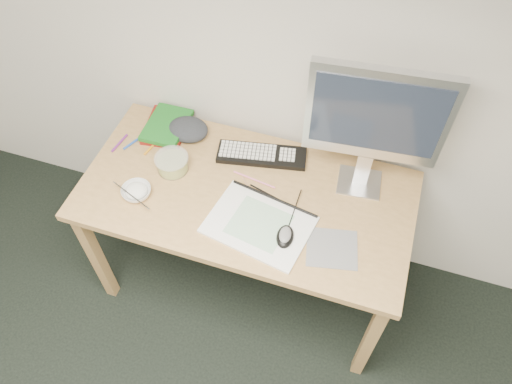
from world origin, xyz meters
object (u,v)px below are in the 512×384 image
at_px(keyboard, 262,155).
at_px(sketchpad, 259,225).
at_px(rice_bowl, 137,192).
at_px(desk, 246,205).
at_px(monitor, 376,119).

bearing_deg(keyboard, sketchpad, -85.03).
bearing_deg(sketchpad, rice_bowl, -168.56).
relative_size(sketchpad, keyboard, 1.03).
distance_m(keyboard, rice_bowl, 0.56).
relative_size(desk, sketchpad, 3.47).
relative_size(desk, keyboard, 3.57).
relative_size(sketchpad, monitor, 0.67).
bearing_deg(sketchpad, desk, 136.99).
xyz_separation_m(monitor, rice_bowl, (-0.87, -0.35, -0.36)).
bearing_deg(desk, keyboard, 89.50).
relative_size(monitor, rice_bowl, 4.88).
height_order(desk, rice_bowl, rice_bowl).
relative_size(keyboard, rice_bowl, 3.16).
xyz_separation_m(keyboard, rice_bowl, (-0.43, -0.36, 0.01)).
bearing_deg(sketchpad, monitor, 55.08).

